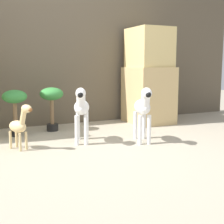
{
  "coord_description": "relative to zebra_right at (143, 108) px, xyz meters",
  "views": [
    {
      "loc": [
        -1.12,
        -2.74,
        0.86
      ],
      "look_at": [
        0.35,
        0.39,
        0.34
      ],
      "focal_mm": 50.0,
      "sensor_mm": 36.0,
      "label": 1
    }
  ],
  "objects": [
    {
      "name": "potted_palm_front",
      "position": [
        -1.25,
        0.92,
        0.05
      ],
      "size": [
        0.29,
        0.29,
        0.57
      ],
      "color": "black",
      "rests_on": "ground_plane"
    },
    {
      "name": "rock_pillar_right",
      "position": [
        0.71,
        1.04,
        0.27
      ],
      "size": [
        0.59,
        0.68,
        1.4
      ],
      "color": "tan",
      "rests_on": "ground_plane"
    },
    {
      "name": "ground_plane",
      "position": [
        -0.64,
        -0.22,
        -0.4
      ],
      "size": [
        14.0,
        14.0,
        0.0
      ],
      "primitive_type": "plane",
      "color": "#9E937F"
    },
    {
      "name": "potted_palm_back",
      "position": [
        -0.76,
        1.05,
        0.04
      ],
      "size": [
        0.31,
        0.31,
        0.58
      ],
      "color": "black",
      "rests_on": "ground_plane"
    },
    {
      "name": "giraffe_figurine",
      "position": [
        -1.29,
        0.27,
        -0.13
      ],
      "size": [
        0.25,
        0.35,
        0.48
      ],
      "color": "#E0C184",
      "rests_on": "ground_plane"
    },
    {
      "name": "zebra_right",
      "position": [
        0.0,
        0.0,
        0.0
      ],
      "size": [
        0.29,
        0.52,
        0.63
      ],
      "color": "white",
      "rests_on": "ground_plane"
    },
    {
      "name": "wall_back",
      "position": [
        -0.64,
        1.5,
        0.7
      ],
      "size": [
        6.4,
        0.08,
        2.2
      ],
      "color": "brown",
      "rests_on": "ground_plane"
    },
    {
      "name": "zebra_left",
      "position": [
        -0.63,
        0.27,
        0.0
      ],
      "size": [
        0.31,
        0.52,
        0.63
      ],
      "color": "white",
      "rests_on": "ground_plane"
    }
  ]
}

